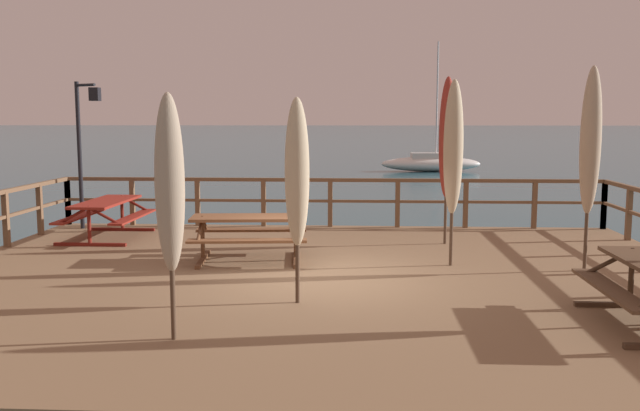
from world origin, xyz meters
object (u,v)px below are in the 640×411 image
at_px(picnic_table_mid_right, 249,228).
at_px(patio_umbrella_short_back, 453,148).
at_px(patio_umbrella_tall_mid_left, 297,173).
at_px(picnic_table_back_right, 106,210).
at_px(lamp_post_hooked, 85,132).
at_px(patio_umbrella_tall_back_left, 170,184).
at_px(patio_umbrella_tall_mid_right, 591,142).
at_px(sailboat_distant, 431,163).
at_px(patio_umbrella_tall_front, 447,138).

relative_size(picnic_table_mid_right, patio_umbrella_short_back, 0.68).
bearing_deg(picnic_table_mid_right, patio_umbrella_tall_mid_left, -68.25).
relative_size(picnic_table_back_right, lamp_post_hooked, 0.68).
xyz_separation_m(picnic_table_back_right, patio_umbrella_tall_mid_left, (4.30, -4.71, 1.14)).
relative_size(picnic_table_back_right, patio_umbrella_tall_back_left, 0.81).
relative_size(picnic_table_back_right, patio_umbrella_tall_mid_right, 0.67).
bearing_deg(lamp_post_hooked, picnic_table_back_right, -53.17).
height_order(patio_umbrella_tall_back_left, sailboat_distant, sailboat_distant).
xyz_separation_m(patio_umbrella_tall_mid_left, sailboat_distant, (5.17, 33.12, -1.99)).
xyz_separation_m(patio_umbrella_short_back, patio_umbrella_tall_mid_left, (-2.32, -2.45, -0.22)).
height_order(patio_umbrella_tall_mid_right, lamp_post_hooked, patio_umbrella_tall_mid_right).
relative_size(picnic_table_mid_right, patio_umbrella_tall_front, 0.64).
bearing_deg(patio_umbrella_tall_front, lamp_post_hooked, 169.82).
bearing_deg(picnic_table_back_right, patio_umbrella_tall_back_left, -64.02).
bearing_deg(patio_umbrella_tall_mid_left, patio_umbrella_tall_mid_right, 26.13).
distance_m(lamp_post_hooked, sailboat_distant, 29.29).
relative_size(patio_umbrella_tall_mid_right, patio_umbrella_tall_back_left, 1.20).
bearing_deg(patio_umbrella_tall_mid_right, lamp_post_hooked, 159.11).
relative_size(patio_umbrella_tall_back_left, sailboat_distant, 0.35).
distance_m(patio_umbrella_short_back, lamp_post_hooked, 8.15).
height_order(patio_umbrella_tall_mid_left, lamp_post_hooked, lamp_post_hooked).
height_order(patio_umbrella_tall_mid_right, patio_umbrella_tall_back_left, patio_umbrella_tall_mid_right).
height_order(picnic_table_back_right, lamp_post_hooked, lamp_post_hooked).
distance_m(picnic_table_back_right, lamp_post_hooked, 2.06).
bearing_deg(picnic_table_back_right, lamp_post_hooked, 126.83).
relative_size(picnic_table_back_right, patio_umbrella_tall_mid_left, 0.81).
distance_m(patio_umbrella_tall_back_left, lamp_post_hooked, 8.35).
height_order(patio_umbrella_tall_back_left, lamp_post_hooked, lamp_post_hooked).
bearing_deg(lamp_post_hooked, picnic_table_mid_right, -37.80).
height_order(picnic_table_mid_right, patio_umbrella_tall_mid_right, patio_umbrella_tall_mid_right).
xyz_separation_m(picnic_table_back_right, patio_umbrella_tall_back_left, (3.07, -6.29, 1.15)).
distance_m(picnic_table_mid_right, lamp_post_hooked, 5.36).
bearing_deg(patio_umbrella_tall_back_left, patio_umbrella_tall_mid_left, 52.23).
relative_size(patio_umbrella_tall_back_left, lamp_post_hooked, 0.84).
bearing_deg(patio_umbrella_tall_mid_left, lamp_post_hooked, 131.41).
xyz_separation_m(patio_umbrella_tall_back_left, sailboat_distant, (6.40, 34.70, -1.99)).
height_order(patio_umbrella_tall_front, patio_umbrella_tall_mid_left, patio_umbrella_tall_front).
bearing_deg(lamp_post_hooked, patio_umbrella_tall_mid_right, -20.89).
bearing_deg(picnic_table_mid_right, patio_umbrella_tall_back_left, -92.31).
bearing_deg(sailboat_distant, patio_umbrella_tall_front, -95.36).
bearing_deg(picnic_table_back_right, sailboat_distant, 71.57).
xyz_separation_m(patio_umbrella_tall_mid_right, patio_umbrella_tall_back_left, (-5.63, -3.75, -0.34)).
bearing_deg(patio_umbrella_short_back, sailboat_distant, 84.70).
relative_size(patio_umbrella_tall_front, patio_umbrella_tall_back_left, 1.19).
relative_size(patio_umbrella_short_back, patio_umbrella_tall_back_left, 1.13).
bearing_deg(picnic_table_back_right, patio_umbrella_tall_mid_right, -16.32).
bearing_deg(sailboat_distant, patio_umbrella_tall_mid_right, -91.42).
relative_size(patio_umbrella_tall_front, patio_umbrella_tall_mid_left, 1.19).
bearing_deg(patio_umbrella_short_back, patio_umbrella_tall_back_left, -131.38).
distance_m(picnic_table_back_right, patio_umbrella_tall_front, 6.94).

